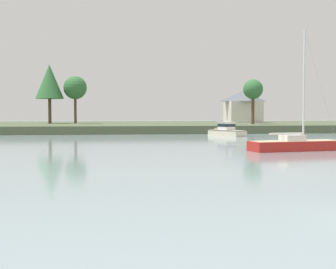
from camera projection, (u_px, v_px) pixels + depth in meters
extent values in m
cube|color=#4C563D|center=(152.00, 126.00, 102.99)|extent=(207.82, 50.58, 1.44)
cube|color=#B2231E|center=(296.00, 149.00, 43.81)|extent=(9.78, 4.13, 1.59)
cube|color=#CCB78E|center=(296.00, 141.00, 43.77)|extent=(9.17, 3.73, 0.04)
cube|color=silver|center=(292.00, 138.00, 43.61)|extent=(2.33, 1.97, 0.57)
cylinder|color=silver|center=(304.00, 85.00, 43.74)|extent=(0.19, 0.19, 10.78)
cylinder|color=silver|center=(286.00, 134.00, 43.40)|extent=(3.76, 0.79, 0.15)
cylinder|color=silver|center=(286.00, 133.00, 43.40)|extent=(3.39, 0.71, 0.14)
cylinder|color=#999999|center=(321.00, 86.00, 44.30)|extent=(3.76, 0.66, 10.73)
cube|color=beige|center=(227.00, 135.00, 72.53)|extent=(5.22, 7.10, 1.48)
cone|color=beige|center=(213.00, 134.00, 75.30)|extent=(2.78, 2.67, 2.16)
cube|color=black|center=(227.00, 130.00, 72.49)|extent=(5.37, 7.26, 0.05)
cube|color=silver|center=(226.00, 126.00, 72.55)|extent=(2.67, 2.76, 1.27)
cube|color=#19232D|center=(226.00, 125.00, 72.55)|extent=(2.73, 2.81, 0.46)
cube|color=beige|center=(227.00, 122.00, 72.52)|extent=(3.06, 3.12, 0.06)
cylinder|color=silver|center=(227.00, 118.00, 72.49)|extent=(0.03, 0.03, 1.34)
sphere|color=yellow|center=(281.00, 135.00, 75.16)|extent=(0.52, 0.52, 0.52)
torus|color=#333338|center=(281.00, 133.00, 75.15)|extent=(0.12, 0.12, 0.02)
cylinder|color=brown|center=(253.00, 109.00, 91.47)|extent=(0.62, 0.62, 6.23)
sphere|color=#336B38|center=(253.00, 89.00, 91.28)|extent=(4.02, 4.02, 4.02)
cylinder|color=brown|center=(75.00, 108.00, 98.61)|extent=(0.57, 0.57, 6.71)
sphere|color=#336B38|center=(75.00, 88.00, 98.40)|extent=(5.08, 5.08, 5.08)
cylinder|color=brown|center=(50.00, 103.00, 97.48)|extent=(0.67, 0.67, 8.85)
cone|color=#336B38|center=(49.00, 82.00, 97.26)|extent=(6.07, 6.07, 7.42)
cube|color=silver|center=(243.00, 112.00, 107.66)|extent=(7.76, 7.35, 5.06)
pyramid|color=#565B66|center=(243.00, 96.00, 107.48)|extent=(8.39, 7.94, 2.57)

